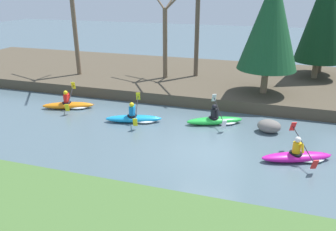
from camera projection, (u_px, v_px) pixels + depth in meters
ground_plane at (207, 152)px, 13.02m from camera, size 90.00×90.00×0.00m
riverbank_far at (234, 81)px, 21.49m from camera, size 44.00×9.85×0.63m
conifer_tree_far_left at (271, 22)px, 16.81m from camera, size 3.15×3.15×6.30m
conifer_tree_left at (325, 9)px, 19.56m from camera, size 2.87×2.87×7.40m
conifer_tree_mid_left at (328, 16)px, 21.02m from camera, size 2.33×2.33×6.09m
bare_tree_upstream at (75, 19)px, 20.75m from camera, size 4.13×4.08×7.54m
bare_tree_mid_upstream at (166, 35)px, 20.25m from camera, size 3.18×3.14×5.74m
bare_tree_mid_downstream at (198, 19)px, 20.35m from camera, size 4.16×4.11×7.60m
kayaker_lead at (300, 156)px, 12.33m from camera, size 2.73×1.98×1.20m
kayaker_middle at (217, 120)px, 15.63m from camera, size 2.71×1.96×1.20m
kayaker_trailing at (136, 118)px, 15.85m from camera, size 2.76×2.03×1.20m
kayaker_far_back at (70, 105)px, 17.61m from camera, size 2.74×2.00×1.20m
boulder_midstream at (269, 126)px, 14.71m from camera, size 1.04×0.81×0.59m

